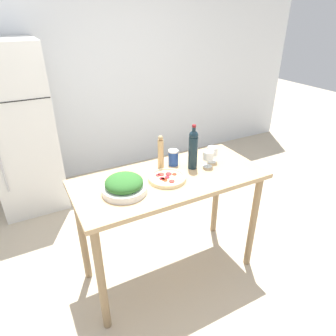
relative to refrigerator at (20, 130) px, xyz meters
name	(u,v)px	position (x,y,z in m)	size (l,w,h in m)	color
ground_plane	(170,269)	(0.89, -1.68, -0.88)	(14.00, 14.00, 0.00)	#BCAD93
wall_back	(89,74)	(0.89, 0.41, 0.42)	(6.40, 0.06, 2.60)	silver
refrigerator	(20,130)	(0.00, 0.00, 0.00)	(0.65, 0.75, 1.76)	silver
prep_counter	(170,193)	(0.89, -1.68, -0.10)	(1.40, 0.63, 0.92)	tan
wine_bottle	(193,149)	(1.11, -1.63, 0.20)	(0.07, 0.07, 0.35)	#142833
wine_glass_near	(208,156)	(1.23, -1.67, 0.12)	(0.08, 0.08, 0.13)	silver
wine_glass_far	(212,152)	(1.30, -1.62, 0.12)	(0.08, 0.08, 0.13)	silver
pepper_mill	(161,152)	(0.90, -1.51, 0.17)	(0.04, 0.04, 0.26)	tan
salad_bowl	(124,185)	(0.52, -1.72, 0.09)	(0.30, 0.30, 0.13)	white
homemade_pizza	(167,178)	(0.85, -1.71, 0.05)	(0.27, 0.27, 0.03)	beige
salt_canister	(173,158)	(1.00, -1.52, 0.10)	(0.08, 0.08, 0.12)	#284CA3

